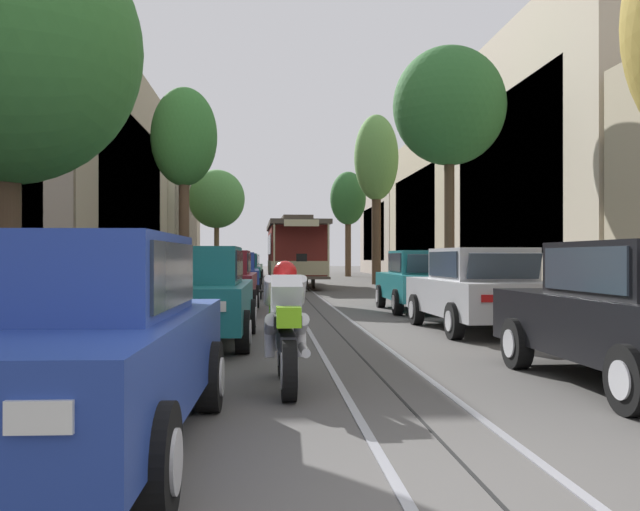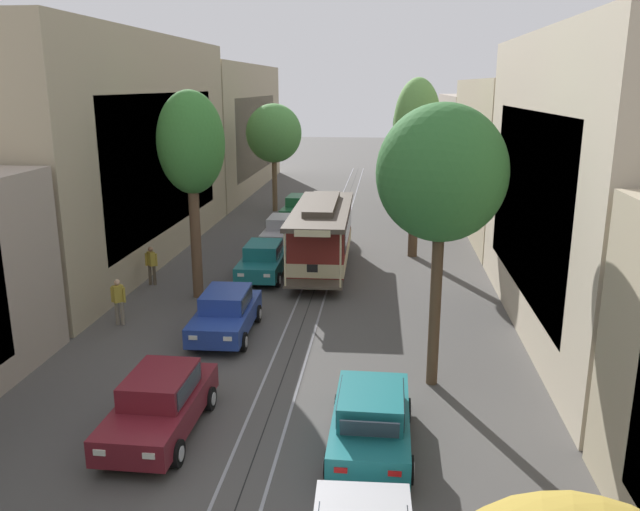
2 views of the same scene
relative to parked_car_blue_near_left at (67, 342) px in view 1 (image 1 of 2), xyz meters
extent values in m
plane|color=#4C4947|center=(2.76, 25.07, -0.80)|extent=(164.70, 164.70, 0.00)
cube|color=gray|center=(2.23, 29.65, -0.79)|extent=(0.08, 73.88, 0.01)
cube|color=gray|center=(3.29, 29.65, -0.79)|extent=(0.08, 73.88, 0.01)
cube|color=black|center=(2.76, 29.65, -0.80)|extent=(0.03, 73.88, 0.01)
cube|color=tan|center=(-7.20, 29.65, 4.62)|extent=(4.54, 21.66, 10.83)
cube|color=#2D3842|center=(-4.95, 29.65, 4.07)|extent=(0.04, 15.37, 6.50)
cube|color=tan|center=(-7.33, 51.61, 4.24)|extent=(4.79, 21.66, 10.08)
cube|color=#2D3842|center=(-4.95, 51.61, 3.74)|extent=(0.04, 15.37, 6.05)
cube|color=#BCAD93|center=(12.97, 21.42, 4.31)|extent=(5.04, 16.17, 10.23)
cube|color=#2D3842|center=(10.47, 21.42, 3.80)|extent=(0.04, 11.53, 6.14)
cube|color=tan|center=(13.24, 37.89, 3.60)|extent=(5.59, 16.17, 8.80)
cube|color=#2D3842|center=(10.47, 37.89, 3.16)|extent=(0.04, 11.53, 5.28)
cube|color=gray|center=(12.51, 54.36, 3.04)|extent=(4.12, 16.17, 7.67)
cube|color=#2D3842|center=(10.47, 54.36, 2.65)|extent=(0.04, 11.53, 4.60)
cube|color=#233D93|center=(0.00, -0.04, -0.15)|extent=(1.91, 4.35, 0.66)
cube|color=#233D93|center=(0.00, 0.11, 0.48)|extent=(1.53, 2.10, 0.60)
cube|color=#2D3842|center=(-0.02, -0.73, 0.46)|extent=(1.34, 0.26, 0.47)
cube|color=#2D3842|center=(0.03, 1.29, 0.46)|extent=(1.30, 0.23, 0.45)
cube|color=#2D3842|center=(0.75, 0.09, 0.48)|extent=(0.08, 1.81, 0.47)
cube|color=white|center=(0.50, -2.21, -0.05)|extent=(0.28, 0.05, 0.14)
cube|color=#B21414|center=(0.61, 2.10, -0.05)|extent=(0.28, 0.05, 0.12)
cube|color=#B21414|center=(-0.50, 2.13, -0.05)|extent=(0.28, 0.05, 0.12)
cylinder|color=black|center=(0.84, -1.40, -0.48)|extent=(0.22, 0.65, 0.64)
cylinder|color=silver|center=(0.95, -1.40, -0.48)|extent=(0.03, 0.35, 0.35)
cylinder|color=black|center=(0.91, 1.27, -0.48)|extent=(0.22, 0.65, 0.64)
cylinder|color=silver|center=(1.02, 1.27, -0.48)|extent=(0.03, 0.35, 0.35)
cylinder|color=black|center=(-0.85, 1.32, -0.48)|extent=(0.22, 0.65, 0.64)
cylinder|color=silver|center=(-0.96, 1.32, -0.48)|extent=(0.03, 0.35, 0.35)
cube|color=#196B70|center=(0.22, 6.46, -0.15)|extent=(1.86, 4.33, 0.66)
cube|color=#196B70|center=(0.22, 6.61, 0.48)|extent=(1.51, 2.09, 0.60)
cube|color=#2D3842|center=(0.21, 5.77, 0.46)|extent=(1.34, 0.24, 0.47)
cube|color=#2D3842|center=(0.24, 7.79, 0.46)|extent=(1.30, 0.22, 0.45)
cube|color=#2D3842|center=(0.97, 6.60, 0.48)|extent=(0.06, 1.81, 0.47)
cube|color=#2D3842|center=(-0.52, 6.62, 0.48)|extent=(0.06, 1.81, 0.47)
cube|color=white|center=(0.75, 4.29, -0.05)|extent=(0.28, 0.04, 0.14)
cube|color=#B21414|center=(0.81, 8.61, -0.05)|extent=(0.28, 0.04, 0.12)
cube|color=white|center=(-0.37, 4.31, -0.05)|extent=(0.28, 0.04, 0.14)
cube|color=#B21414|center=(-0.30, 8.63, -0.05)|extent=(0.28, 0.04, 0.12)
cylinder|color=black|center=(1.08, 5.11, -0.48)|extent=(0.21, 0.64, 0.64)
cylinder|color=silver|center=(1.19, 5.11, -0.48)|extent=(0.03, 0.35, 0.35)
cylinder|color=black|center=(-0.68, 5.14, -0.48)|extent=(0.21, 0.64, 0.64)
cylinder|color=silver|center=(-0.79, 5.14, -0.48)|extent=(0.03, 0.35, 0.35)
cylinder|color=black|center=(1.12, 7.78, -0.48)|extent=(0.21, 0.64, 0.64)
cylinder|color=silver|center=(1.23, 7.78, -0.48)|extent=(0.03, 0.35, 0.35)
cylinder|color=black|center=(-0.64, 7.80, -0.48)|extent=(0.21, 0.64, 0.64)
cylinder|color=silver|center=(-0.75, 7.81, -0.48)|extent=(0.03, 0.35, 0.35)
cube|color=maroon|center=(0.22, 13.09, -0.15)|extent=(1.86, 4.33, 0.66)
cube|color=maroon|center=(0.22, 13.24, 0.48)|extent=(1.51, 2.08, 0.60)
cube|color=#2D3842|center=(0.21, 12.40, 0.46)|extent=(1.34, 0.24, 0.47)
cube|color=#2D3842|center=(0.23, 14.42, 0.46)|extent=(1.30, 0.22, 0.45)
cube|color=#2D3842|center=(0.97, 13.23, 0.48)|extent=(0.06, 1.81, 0.47)
cube|color=#2D3842|center=(-0.53, 13.25, 0.48)|extent=(0.06, 1.81, 0.47)
cube|color=white|center=(0.74, 10.92, -0.05)|extent=(0.28, 0.04, 0.14)
cube|color=#B21414|center=(0.80, 15.24, -0.05)|extent=(0.28, 0.04, 0.12)
cube|color=white|center=(-0.37, 10.93, -0.05)|extent=(0.28, 0.04, 0.14)
cube|color=#B21414|center=(-0.31, 15.25, -0.05)|extent=(0.28, 0.04, 0.12)
cylinder|color=black|center=(1.08, 11.74, -0.48)|extent=(0.21, 0.64, 0.64)
cylinder|color=silver|center=(1.19, 11.74, -0.48)|extent=(0.02, 0.35, 0.35)
cylinder|color=black|center=(-0.68, 11.77, -0.48)|extent=(0.21, 0.64, 0.64)
cylinder|color=silver|center=(-0.79, 11.77, -0.48)|extent=(0.02, 0.35, 0.35)
cylinder|color=black|center=(1.11, 14.41, -0.48)|extent=(0.21, 0.64, 0.64)
cylinder|color=silver|center=(1.22, 14.40, -0.48)|extent=(0.02, 0.35, 0.35)
cylinder|color=black|center=(-0.65, 14.43, -0.48)|extent=(0.21, 0.64, 0.64)
cylinder|color=silver|center=(-0.76, 14.43, -0.48)|extent=(0.02, 0.35, 0.35)
cube|color=#233D93|center=(0.24, 19.69, -0.15)|extent=(1.89, 4.34, 0.66)
cube|color=#233D93|center=(0.24, 19.84, 0.48)|extent=(1.52, 2.09, 0.60)
cube|color=#2D3842|center=(0.26, 19.01, 0.46)|extent=(1.34, 0.25, 0.47)
cube|color=#2D3842|center=(0.22, 21.03, 0.46)|extent=(1.30, 0.22, 0.45)
cube|color=#2D3842|center=(0.99, 19.86, 0.48)|extent=(0.07, 1.81, 0.47)
cube|color=#2D3842|center=(-0.51, 19.83, 0.48)|extent=(0.07, 1.81, 0.47)
cube|color=white|center=(0.84, 17.55, -0.05)|extent=(0.28, 0.05, 0.14)
cube|color=#B21414|center=(0.76, 21.86, -0.05)|extent=(0.28, 0.05, 0.12)
cube|color=white|center=(-0.27, 17.52, -0.05)|extent=(0.28, 0.05, 0.14)
cube|color=#B21414|center=(-0.36, 21.84, -0.05)|extent=(0.28, 0.05, 0.12)
cylinder|color=black|center=(1.15, 18.38, -0.48)|extent=(0.21, 0.64, 0.64)
cylinder|color=silver|center=(1.26, 18.38, -0.48)|extent=(0.03, 0.35, 0.35)
cylinder|color=black|center=(-0.61, 18.34, -0.48)|extent=(0.21, 0.64, 0.64)
cylinder|color=silver|center=(-0.72, 18.34, -0.48)|extent=(0.03, 0.35, 0.35)
cylinder|color=black|center=(1.10, 21.04, -0.48)|extent=(0.21, 0.64, 0.64)
cylinder|color=silver|center=(1.21, 21.05, -0.48)|extent=(0.03, 0.35, 0.35)
cylinder|color=black|center=(-0.66, 21.01, -0.48)|extent=(0.21, 0.64, 0.64)
cylinder|color=silver|center=(-0.77, 21.01, -0.48)|extent=(0.03, 0.35, 0.35)
cube|color=#196B70|center=(0.23, 26.63, -0.15)|extent=(1.85, 4.32, 0.66)
cube|color=#196B70|center=(0.23, 26.78, 0.48)|extent=(1.50, 2.08, 0.60)
cube|color=#2D3842|center=(0.24, 25.94, 0.46)|extent=(1.33, 0.24, 0.47)
cube|color=#2D3842|center=(0.22, 27.97, 0.46)|extent=(1.30, 0.21, 0.45)
cube|color=#2D3842|center=(0.98, 26.79, 0.48)|extent=(0.05, 1.81, 0.47)
cube|color=#2D3842|center=(-0.52, 26.77, 0.48)|extent=(0.05, 1.81, 0.47)
cube|color=white|center=(0.81, 24.48, -0.05)|extent=(0.28, 0.04, 0.14)
cube|color=#B21414|center=(0.77, 28.80, -0.05)|extent=(0.28, 0.04, 0.12)
cube|color=white|center=(-0.30, 24.47, -0.05)|extent=(0.28, 0.04, 0.14)
cube|color=#B21414|center=(-0.35, 28.79, -0.05)|extent=(0.28, 0.04, 0.12)
cylinder|color=black|center=(1.13, 25.31, -0.48)|extent=(0.21, 0.64, 0.64)
cylinder|color=silver|center=(1.24, 25.31, -0.48)|extent=(0.02, 0.35, 0.35)
cylinder|color=black|center=(-0.63, 25.29, -0.48)|extent=(0.21, 0.64, 0.64)
cylinder|color=silver|center=(-0.74, 25.29, -0.48)|extent=(0.02, 0.35, 0.35)
cylinder|color=black|center=(1.10, 27.97, -0.48)|extent=(0.21, 0.64, 0.64)
cylinder|color=silver|center=(1.21, 27.98, -0.48)|extent=(0.02, 0.35, 0.35)
cylinder|color=black|center=(-0.66, 27.96, -0.48)|extent=(0.21, 0.64, 0.64)
cylinder|color=silver|center=(-0.77, 27.95, -0.48)|extent=(0.02, 0.35, 0.35)
cube|color=#B7B7BC|center=(0.16, 32.68, -0.15)|extent=(1.82, 4.31, 0.66)
cube|color=#B7B7BC|center=(0.16, 32.83, 0.48)|extent=(1.48, 2.07, 0.60)
cube|color=#2D3842|center=(0.15, 31.99, 0.46)|extent=(1.33, 0.23, 0.47)
cube|color=#2D3842|center=(0.16, 34.01, 0.46)|extent=(1.30, 0.20, 0.45)
cube|color=#2D3842|center=(0.90, 32.83, 0.48)|extent=(0.04, 1.81, 0.47)
cube|color=#2D3842|center=(-0.59, 32.83, 0.48)|extent=(0.04, 1.81, 0.47)
cube|color=white|center=(0.71, 30.52, -0.05)|extent=(0.28, 0.04, 0.14)
cube|color=#B21414|center=(0.72, 34.84, -0.05)|extent=(0.28, 0.04, 0.12)
cube|color=white|center=(-0.41, 30.52, -0.05)|extent=(0.28, 0.04, 0.14)
cube|color=#B21414|center=(-0.39, 34.84, -0.05)|extent=(0.28, 0.04, 0.12)
cylinder|color=black|center=(1.03, 31.34, -0.48)|extent=(0.20, 0.64, 0.64)
cylinder|color=silver|center=(1.14, 31.34, -0.48)|extent=(0.02, 0.35, 0.35)
cylinder|color=black|center=(-0.73, 31.35, -0.48)|extent=(0.20, 0.64, 0.64)
cylinder|color=silver|center=(-0.84, 31.35, -0.48)|extent=(0.02, 0.35, 0.35)
cylinder|color=black|center=(1.04, 34.01, -0.48)|extent=(0.20, 0.64, 0.64)
cylinder|color=silver|center=(1.15, 34.01, -0.48)|extent=(0.02, 0.35, 0.35)
cylinder|color=black|center=(-0.72, 34.01, -0.48)|extent=(0.20, 0.64, 0.64)
cylinder|color=silver|center=(-0.83, 34.02, -0.48)|extent=(0.02, 0.35, 0.35)
cube|color=#1E6038|center=(0.14, 39.48, -0.15)|extent=(1.98, 4.37, 0.66)
cube|color=#1E6038|center=(0.15, 39.63, 0.48)|extent=(1.56, 2.12, 0.60)
cube|color=#2D3842|center=(0.12, 38.80, 0.46)|extent=(1.34, 0.28, 0.47)
cube|color=#2D3842|center=(0.20, 40.82, 0.46)|extent=(1.30, 0.25, 0.45)
cube|color=#2D3842|center=(0.90, 39.60, 0.48)|extent=(0.11, 1.81, 0.47)
cube|color=#2D3842|center=(-0.60, 39.67, 0.48)|extent=(0.11, 1.81, 0.47)
cube|color=white|center=(0.61, 37.30, -0.05)|extent=(0.28, 0.05, 0.14)
cube|color=#B21414|center=(0.79, 41.62, -0.05)|extent=(0.28, 0.05, 0.12)
cube|color=white|center=(-0.50, 37.35, -0.05)|extent=(0.28, 0.05, 0.14)
cube|color=#B21414|center=(-0.32, 41.67, -0.05)|extent=(0.28, 0.05, 0.12)
cylinder|color=black|center=(0.97, 38.11, -0.48)|extent=(0.23, 0.65, 0.64)
cylinder|color=silver|center=(1.08, 38.11, -0.48)|extent=(0.03, 0.35, 0.35)
cylinder|color=black|center=(-0.79, 38.19, -0.48)|extent=(0.23, 0.65, 0.64)
cylinder|color=silver|center=(-0.90, 38.19, -0.48)|extent=(0.03, 0.35, 0.35)
cylinder|color=black|center=(1.08, 40.78, -0.48)|extent=(0.23, 0.65, 0.64)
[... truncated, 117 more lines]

